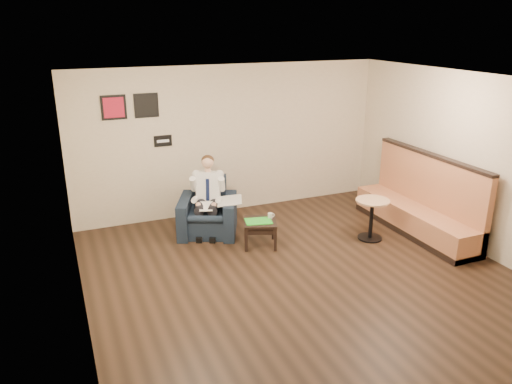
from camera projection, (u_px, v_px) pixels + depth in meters
name	position (u px, v px, depth m)	size (l,w,h in m)	color
ground	(303.00, 277.00, 7.28)	(6.00, 6.00, 0.00)	black
wall_back	(231.00, 140.00, 9.44)	(6.00, 0.02, 2.80)	beige
wall_front	(473.00, 288.00, 4.21)	(6.00, 0.02, 2.80)	beige
wall_left	(75.00, 217.00, 5.73)	(0.02, 6.00, 2.80)	beige
wall_right	(473.00, 163.00, 7.92)	(0.02, 6.00, 2.80)	beige
ceiling	(309.00, 82.00, 6.37)	(6.00, 6.00, 0.02)	white
seating_sign	(163.00, 141.00, 8.92)	(0.32, 0.02, 0.20)	black
art_print_left	(114.00, 107.00, 8.42)	(0.42, 0.03, 0.42)	red
art_print_right	(146.00, 105.00, 8.62)	(0.42, 0.03, 0.42)	black
armchair	(208.00, 207.00, 8.65)	(0.97, 0.97, 0.94)	black
seated_man	(207.00, 201.00, 8.48)	(0.61, 0.92, 1.28)	silver
lap_papers	(206.00, 206.00, 8.40)	(0.21, 0.31, 0.01)	white
newspaper	(230.00, 200.00, 8.49)	(0.41, 0.51, 0.01)	silver
side_table	(260.00, 233.00, 8.24)	(0.53, 0.53, 0.43)	black
green_folder	(258.00, 221.00, 8.15)	(0.43, 0.31, 0.01)	green
coffee_mug	(270.00, 216.00, 8.27)	(0.08, 0.08, 0.09)	white
smartphone	(263.00, 217.00, 8.32)	(0.13, 0.07, 0.01)	black
banquette	(417.00, 195.00, 8.63)	(0.64, 2.67, 1.36)	#AF6A44
cafe_table	(371.00, 219.00, 8.44)	(0.57, 0.57, 0.70)	tan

